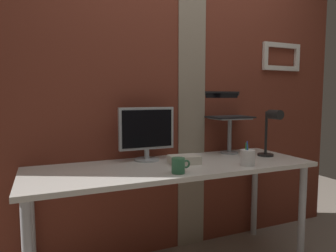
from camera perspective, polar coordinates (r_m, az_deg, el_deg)
name	(u,v)px	position (r m, az deg, el deg)	size (l,w,h in m)	color
brick_wall_back	(172,97)	(2.38, 0.74, 5.63)	(3.17, 0.16, 2.43)	brown
desk	(174,176)	(2.04, 1.11, -9.47)	(1.90, 0.64, 0.76)	silver
monitor	(147,131)	(2.12, -4.09, -0.99)	(0.40, 0.18, 0.38)	#ADB2B7
laptop_stand	(230,130)	(2.44, 11.64, -0.70)	(0.28, 0.22, 0.29)	gray
laptop	(225,111)	(2.49, 10.86, 2.91)	(0.34, 0.28, 0.21)	black
desk_lamp	(271,128)	(2.36, 19.00, -0.33)	(0.12, 0.20, 0.36)	black
pen_cup	(248,158)	(2.04, 14.88, -5.84)	(0.09, 0.09, 0.16)	white
coffee_mug	(179,165)	(1.79, 2.05, -7.50)	(0.12, 0.08, 0.09)	#33724C
paper_clutter_stack	(184,160)	(2.05, 3.06, -6.38)	(0.20, 0.14, 0.06)	silver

